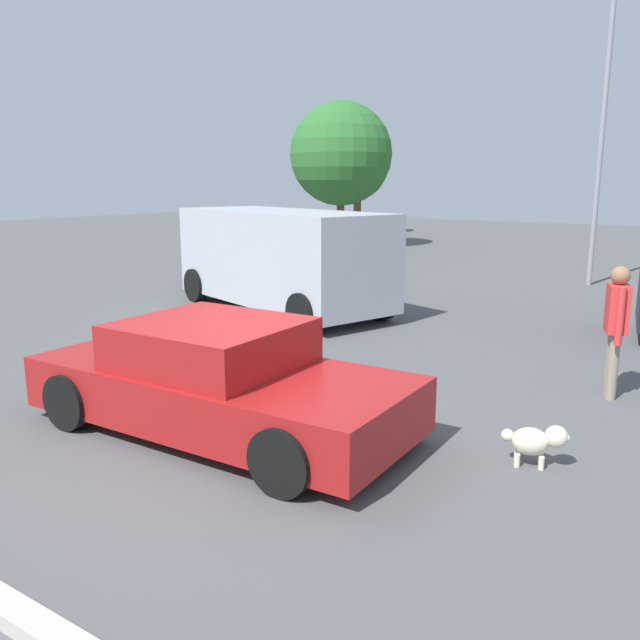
% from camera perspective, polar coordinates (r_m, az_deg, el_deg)
% --- Properties ---
extents(ground_plane, '(80.00, 80.00, 0.00)m').
position_cam_1_polar(ground_plane, '(7.31, -7.12, -9.73)').
color(ground_plane, '#515154').
extents(sedan_foreground, '(4.36, 2.02, 1.23)m').
position_cam_1_polar(sedan_foreground, '(7.19, -9.03, -5.34)').
color(sedan_foreground, maroon).
rests_on(sedan_foreground, ground_plane).
extents(dog, '(0.61, 0.36, 0.43)m').
position_cam_1_polar(dog, '(6.67, 18.65, -10.10)').
color(dog, beige).
rests_on(dog, ground_plane).
extents(van_white, '(5.72, 3.63, 2.12)m').
position_cam_1_polar(van_white, '(13.75, -3.44, 5.61)').
color(van_white, '#B2B7C1').
rests_on(van_white, ground_plane).
extents(pedestrian, '(0.35, 0.55, 1.70)m').
position_cam_1_polar(pedestrian, '(8.89, 24.78, -0.02)').
color(pedestrian, gray).
rests_on(pedestrian, ground_plane).
extents(light_post_near, '(0.44, 0.44, 7.81)m').
position_cam_1_polar(light_post_near, '(18.74, 24.05, 18.62)').
color(light_post_near, gray).
rests_on(light_post_near, ground_plane).
extents(tree_back_left, '(4.25, 4.25, 5.97)m').
position_cam_1_polar(tree_back_left, '(27.49, 1.86, 14.49)').
color(tree_back_left, brown).
rests_on(tree_back_left, ground_plane).
extents(tree_back_center, '(3.01, 3.01, 4.83)m').
position_cam_1_polar(tree_back_center, '(34.96, 3.37, 13.08)').
color(tree_back_center, brown).
rests_on(tree_back_center, ground_plane).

